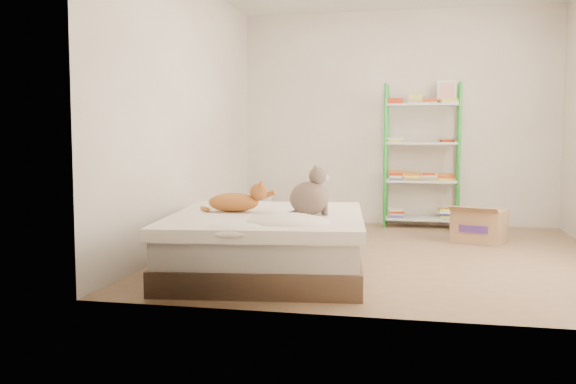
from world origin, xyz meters
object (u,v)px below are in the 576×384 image
(orange_cat, at_px, (234,200))
(bed, at_px, (268,243))
(cardboard_box, at_px, (479,226))
(grey_cat, at_px, (309,191))
(shelf_unit, at_px, (422,155))
(white_bin, at_px, (259,210))

(orange_cat, bearing_deg, bed, -18.06)
(orange_cat, height_order, cardboard_box, orange_cat)
(grey_cat, bearing_deg, shelf_unit, -33.10)
(bed, bearing_deg, cardboard_box, 38.91)
(orange_cat, relative_size, grey_cat, 1.28)
(bed, relative_size, grey_cat, 5.38)
(bed, distance_m, cardboard_box, 2.54)
(bed, bearing_deg, shelf_unit, 60.50)
(cardboard_box, bearing_deg, bed, -112.86)
(shelf_unit, xyz_separation_m, cardboard_box, (0.59, -1.04, -0.69))
(white_bin, bearing_deg, bed, -73.77)
(bed, height_order, orange_cat, orange_cat)
(bed, xyz_separation_m, grey_cat, (0.34, -0.02, 0.42))
(orange_cat, xyz_separation_m, cardboard_box, (2.06, 1.78, -0.40))
(shelf_unit, relative_size, cardboard_box, 2.89)
(bed, height_order, grey_cat, grey_cat)
(orange_cat, relative_size, white_bin, 1.33)
(orange_cat, distance_m, shelf_unit, 3.20)
(shelf_unit, bearing_deg, grey_cat, -106.16)
(shelf_unit, relative_size, white_bin, 4.81)
(shelf_unit, bearing_deg, white_bin, -174.42)
(orange_cat, bearing_deg, cardboard_box, 32.85)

